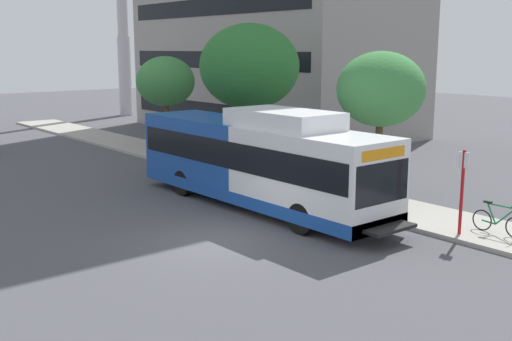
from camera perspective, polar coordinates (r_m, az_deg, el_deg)
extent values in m
plane|color=#4C4C51|center=(25.49, -14.26, -2.16)|extent=(120.00, 120.00, 0.00)
cube|color=#A8A399|center=(27.51, 0.85, -0.69)|extent=(3.00, 56.00, 0.14)
cube|color=white|center=(20.43, 5.23, -0.27)|extent=(2.54, 5.80, 2.73)
cube|color=#19479E|center=(24.82, -4.20, 1.78)|extent=(2.54, 5.80, 2.73)
cube|color=#19479E|center=(22.78, 0.06, -1.98)|extent=(2.57, 11.60, 0.44)
cube|color=black|center=(22.48, 0.06, 1.77)|extent=(2.58, 11.25, 0.96)
cube|color=black|center=(18.51, 11.45, -1.12)|extent=(2.34, 0.10, 1.24)
cube|color=orange|center=(18.35, 11.58, 1.53)|extent=(1.91, 0.08, 0.32)
cube|color=white|center=(21.22, 2.55, 4.74)|extent=(2.16, 4.06, 0.60)
cube|color=black|center=(18.59, 12.23, -5.23)|extent=(1.78, 0.60, 0.10)
cylinder|color=black|center=(19.45, 4.22, -4.43)|extent=(0.30, 1.00, 1.00)
cylinder|color=black|center=(21.02, 8.70, -3.34)|extent=(0.30, 1.00, 1.00)
cylinder|color=black|center=(24.66, -6.69, -1.13)|extent=(0.30, 1.00, 1.00)
cylinder|color=black|center=(25.92, -2.49, -0.47)|extent=(0.30, 1.00, 1.00)
cylinder|color=red|center=(19.74, 18.37, -1.93)|extent=(0.10, 0.10, 2.60)
cube|color=white|center=(19.53, 18.52, 0.92)|extent=(0.04, 0.36, 0.48)
torus|color=black|center=(20.59, 20.04, -4.30)|extent=(0.04, 0.66, 0.66)
cylinder|color=#19723F|center=(20.17, 21.92, -3.95)|extent=(0.05, 0.64, 0.64)
cylinder|color=#19723F|center=(20.38, 20.81, -3.72)|extent=(0.05, 0.34, 0.62)
cylinder|color=#19723F|center=(20.17, 21.61, -3.05)|extent=(0.05, 0.90, 0.05)
cylinder|color=#19723F|center=(20.48, 20.58, -4.46)|extent=(0.05, 0.45, 0.08)
cube|color=black|center=(20.37, 20.51, -2.72)|extent=(0.12, 0.24, 0.06)
cylinder|color=#4C3823|center=(24.24, 11.15, 1.06)|extent=(0.28, 0.28, 2.83)
ellipsoid|color=#3D8442|center=(23.93, 11.39, 7.34)|extent=(3.32, 3.32, 2.82)
cylinder|color=#4C3823|center=(29.38, -0.60, 3.19)|extent=(0.28, 0.28, 3.01)
ellipsoid|color=#286B2D|center=(29.11, -0.61, 9.53)|extent=(4.64, 4.64, 3.94)
cylinder|color=#4C3823|center=(35.32, -8.20, 4.05)|extent=(0.28, 0.28, 2.56)
ellipsoid|color=#3D8442|center=(35.11, -8.31, 8.10)|extent=(3.25, 3.25, 2.76)
cube|color=black|center=(44.13, 1.31, 5.88)|extent=(10.28, 18.53, 1.10)
cube|color=black|center=(43.95, 1.33, 10.19)|extent=(10.28, 18.53, 1.10)
cube|color=black|center=(44.03, 1.35, 14.52)|extent=(10.28, 18.53, 1.10)
cylinder|color=#B7B7BC|center=(55.24, -11.93, 8.47)|extent=(1.10, 1.10, 6.72)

